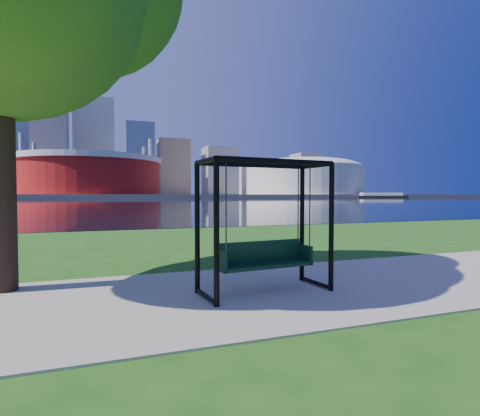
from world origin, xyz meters
name	(u,v)px	position (x,y,z in m)	size (l,w,h in m)	color
ground	(238,286)	(0.00, 0.00, 0.00)	(900.00, 900.00, 0.00)	#1E5114
path	(248,292)	(0.00, -0.50, 0.01)	(120.00, 4.00, 0.03)	#9E937F
river	(114,201)	(0.00, 102.00, 0.01)	(900.00, 180.00, 0.02)	black
far_bank	(108,196)	(0.00, 306.00, 1.00)	(900.00, 228.00, 2.00)	#937F60
stadium	(91,174)	(-10.00, 235.00, 14.23)	(83.00, 83.00, 32.00)	maroon
arena	(304,176)	(135.00, 235.00, 15.87)	(84.00, 84.00, 26.56)	beige
skyline	(102,153)	(-4.27, 319.39, 35.89)	(392.00, 66.00, 96.50)	gray
swing	(264,229)	(0.27, -0.57, 1.08)	(2.26, 1.15, 2.24)	black
barge	(381,195)	(161.83, 184.99, 1.42)	(32.43, 17.65, 3.14)	black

